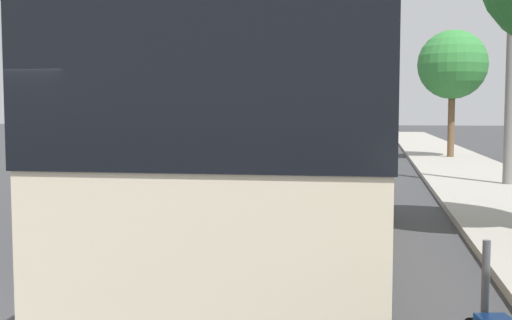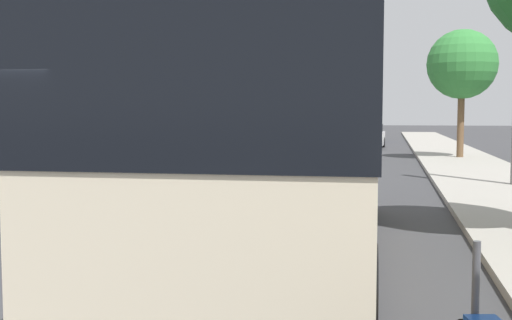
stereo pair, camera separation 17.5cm
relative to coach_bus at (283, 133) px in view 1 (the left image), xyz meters
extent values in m
cube|color=silver|center=(5.87, 1.94, -1.91)|extent=(110.00, 0.16, 0.01)
cube|color=beige|center=(0.00, 0.00, -0.10)|extent=(10.60, 2.93, 2.93)
cube|color=black|center=(0.00, 0.00, 0.48)|extent=(10.64, 2.98, 1.15)
cube|color=orange|center=(0.00, 0.00, -1.31)|extent=(10.63, 2.97, 0.16)
cylinder|color=black|center=(3.32, 1.30, -1.41)|extent=(1.01, 0.34, 1.00)
cylinder|color=black|center=(3.40, -1.05, -1.41)|extent=(1.01, 0.34, 1.00)
cylinder|color=black|center=(-3.40, 1.05, -1.41)|extent=(1.01, 0.34, 1.00)
cylinder|color=black|center=(-3.32, -1.30, -1.41)|extent=(1.01, 0.34, 1.00)
cylinder|color=#4C4C51|center=(-4.18, -2.19, -1.02)|extent=(0.06, 0.06, 0.70)
cube|color=silver|center=(30.03, -0.33, -1.31)|extent=(4.73, 1.95, 0.85)
cube|color=black|center=(30.11, -0.33, -0.64)|extent=(2.26, 1.69, 0.49)
cylinder|color=black|center=(31.60, 0.38, -1.59)|extent=(0.65, 0.25, 0.64)
cylinder|color=black|center=(31.53, -1.18, -1.59)|extent=(0.65, 0.25, 0.64)
cylinder|color=black|center=(28.54, 0.53, -1.59)|extent=(0.65, 0.25, 0.64)
cylinder|color=black|center=(28.46, -1.03, -1.59)|extent=(0.65, 0.25, 0.64)
cube|color=red|center=(21.69, 4.11, -1.38)|extent=(4.34, 1.97, 0.71)
cube|color=black|center=(21.86, 4.11, -0.73)|extent=(2.04, 1.76, 0.58)
cylinder|color=black|center=(20.29, 3.22, -1.59)|extent=(0.65, 0.24, 0.64)
cylinder|color=black|center=(20.25, 4.92, -1.59)|extent=(0.65, 0.24, 0.64)
cylinder|color=black|center=(23.13, 3.29, -1.59)|extent=(0.65, 0.24, 0.64)
cylinder|color=black|center=(23.08, 4.99, -1.59)|extent=(0.65, 0.24, 0.64)
cube|color=navy|center=(39.45, 0.05, -1.37)|extent=(4.31, 1.96, 0.73)
cube|color=black|center=(39.29, 0.06, -0.76)|extent=(2.25, 1.70, 0.48)
cylinder|color=black|center=(40.89, 0.75, -1.59)|extent=(0.65, 0.26, 0.64)
cylinder|color=black|center=(40.80, -0.81, -1.59)|extent=(0.65, 0.26, 0.64)
cylinder|color=black|center=(38.11, 0.91, -1.59)|extent=(0.65, 0.26, 0.64)
cylinder|color=black|center=(38.02, -0.65, -1.59)|extent=(0.65, 0.26, 0.64)
cube|color=#2D7238|center=(44.85, 3.78, -1.34)|extent=(4.76, 2.01, 0.78)
cube|color=black|center=(44.87, 3.78, -0.71)|extent=(2.34, 1.74, 0.47)
cylinder|color=black|center=(43.26, 3.05, -1.59)|extent=(0.65, 0.25, 0.64)
cylinder|color=black|center=(43.35, 4.66, -1.59)|extent=(0.65, 0.25, 0.64)
cylinder|color=black|center=(46.34, 2.90, -1.59)|extent=(0.65, 0.25, 0.64)
cylinder|color=black|center=(46.43, 4.50, -1.59)|extent=(0.65, 0.25, 0.64)
cylinder|color=brown|center=(21.33, -4.84, -0.15)|extent=(0.31, 0.31, 3.52)
sphere|color=#337F38|center=(21.33, -4.84, 2.58)|extent=(3.24, 3.24, 3.24)
cylinder|color=slate|center=(9.95, -5.16, 1.60)|extent=(0.29, 0.29, 7.02)
camera|label=1|loc=(-9.04, -1.35, 0.30)|focal=43.14mm
camera|label=2|loc=(-9.01, -1.53, 0.30)|focal=43.14mm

